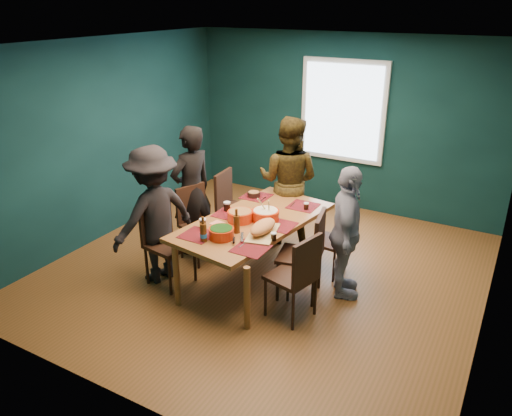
% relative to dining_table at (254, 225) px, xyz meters
% --- Properties ---
extents(room, '(5.01, 5.01, 2.71)m').
position_rel_dining_table_xyz_m(room, '(0.05, 0.48, 0.68)').
color(room, brown).
rests_on(room, ground).
extents(dining_table, '(1.29, 2.14, 0.76)m').
position_rel_dining_table_xyz_m(dining_table, '(0.00, 0.00, 0.00)').
color(dining_table, brown).
rests_on(dining_table, floor).
extents(chair_left_far, '(0.47, 0.47, 0.98)m').
position_rel_dining_table_xyz_m(chair_left_far, '(-0.80, 0.76, -0.12)').
color(chair_left_far, black).
rests_on(chair_left_far, floor).
extents(chair_left_mid, '(0.55, 0.55, 0.96)m').
position_rel_dining_table_xyz_m(chair_left_mid, '(-0.91, 0.11, -0.13)').
color(chair_left_mid, black).
rests_on(chair_left_mid, floor).
extents(chair_left_near, '(0.53, 0.53, 1.03)m').
position_rel_dining_table_xyz_m(chair_left_near, '(-0.90, -0.57, -0.09)').
color(chair_left_near, black).
rests_on(chair_left_near, floor).
extents(chair_right_far, '(0.43, 0.43, 0.88)m').
position_rel_dining_table_xyz_m(chair_right_far, '(0.81, 0.54, -0.18)').
color(chair_right_far, black).
rests_on(chair_right_far, floor).
extents(chair_right_mid, '(0.55, 0.55, 1.03)m').
position_rel_dining_table_xyz_m(chair_right_mid, '(0.73, -0.07, -0.09)').
color(chair_right_mid, black).
rests_on(chair_right_mid, floor).
extents(chair_right_near, '(0.53, 0.53, 0.97)m').
position_rel_dining_table_xyz_m(chair_right_near, '(0.82, -0.52, -0.13)').
color(chair_right_near, black).
rests_on(chair_right_near, floor).
extents(person_far_left, '(0.56, 0.71, 1.71)m').
position_rel_dining_table_xyz_m(person_far_left, '(-1.06, 0.24, 0.16)').
color(person_far_left, black).
rests_on(person_far_left, floor).
extents(person_back, '(0.93, 0.77, 1.75)m').
position_rel_dining_table_xyz_m(person_back, '(-0.10, 1.13, 0.18)').
color(person_back, black).
rests_on(person_back, floor).
extents(person_right, '(0.67, 0.97, 1.53)m').
position_rel_dining_table_xyz_m(person_right, '(1.06, 0.18, 0.07)').
color(person_right, white).
rests_on(person_right, floor).
extents(person_near_left, '(0.89, 1.19, 1.65)m').
position_rel_dining_table_xyz_m(person_near_left, '(-1.01, -0.57, 0.13)').
color(person_near_left, black).
rests_on(person_near_left, floor).
extents(bowl_salad, '(0.30, 0.30, 0.12)m').
position_rel_dining_table_xyz_m(bowl_salad, '(-0.12, -0.10, 0.14)').
color(bowl_salad, red).
rests_on(bowl_salad, dining_table).
extents(bowl_dumpling, '(0.32, 0.32, 0.30)m').
position_rel_dining_table_xyz_m(bowl_dumpling, '(0.13, 0.05, 0.14)').
color(bowl_dumpling, red).
rests_on(bowl_dumpling, dining_table).
extents(bowl_herbs, '(0.28, 0.28, 0.12)m').
position_rel_dining_table_xyz_m(bowl_herbs, '(-0.07, -0.59, 0.14)').
color(bowl_herbs, red).
rests_on(bowl_herbs, dining_table).
extents(cutting_board, '(0.41, 0.70, 0.15)m').
position_rel_dining_table_xyz_m(cutting_board, '(0.27, -0.29, 0.14)').
color(cutting_board, tan).
rests_on(cutting_board, dining_table).
extents(small_bowl, '(0.17, 0.17, 0.07)m').
position_rel_dining_table_xyz_m(small_bowl, '(-0.36, 0.63, 0.11)').
color(small_bowl, black).
rests_on(small_bowl, dining_table).
extents(beer_bottle_a, '(0.08, 0.08, 0.28)m').
position_rel_dining_table_xyz_m(beer_bottle_a, '(-0.19, -0.74, 0.17)').
color(beer_bottle_a, '#48250C').
rests_on(beer_bottle_a, dining_table).
extents(beer_bottle_b, '(0.07, 0.07, 0.28)m').
position_rel_dining_table_xyz_m(beer_bottle_b, '(0.00, -0.39, 0.18)').
color(beer_bottle_b, '#48250C').
rests_on(beer_bottle_b, dining_table).
extents(cola_glass_a, '(0.08, 0.08, 0.11)m').
position_rel_dining_table_xyz_m(cola_glass_a, '(-0.39, -0.47, 0.13)').
color(cola_glass_a, black).
rests_on(cola_glass_a, dining_table).
extents(cola_glass_b, '(0.06, 0.06, 0.09)m').
position_rel_dining_table_xyz_m(cola_glass_b, '(0.45, -0.36, 0.12)').
color(cola_glass_b, black).
rests_on(cola_glass_b, dining_table).
extents(cola_glass_c, '(0.06, 0.06, 0.09)m').
position_rel_dining_table_xyz_m(cola_glass_c, '(0.41, 0.58, 0.12)').
color(cola_glass_c, black).
rests_on(cola_glass_c, dining_table).
extents(cola_glass_d, '(0.08, 0.08, 0.12)m').
position_rel_dining_table_xyz_m(cola_glass_d, '(-0.41, 0.07, 0.14)').
color(cola_glass_d, black).
rests_on(cola_glass_d, dining_table).
extents(napkin_a, '(0.19, 0.19, 0.00)m').
position_rel_dining_table_xyz_m(napkin_a, '(0.40, 0.06, 0.07)').
color(napkin_a, '#F08465').
rests_on(napkin_a, dining_table).
extents(napkin_b, '(0.16, 0.16, 0.00)m').
position_rel_dining_table_xyz_m(napkin_b, '(-0.32, -0.29, 0.07)').
color(napkin_b, '#F08465').
rests_on(napkin_b, dining_table).
extents(napkin_c, '(0.15, 0.15, 0.00)m').
position_rel_dining_table_xyz_m(napkin_c, '(0.32, -0.72, 0.07)').
color(napkin_c, '#F08465').
rests_on(napkin_c, dining_table).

